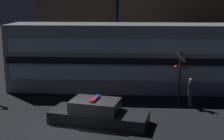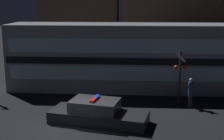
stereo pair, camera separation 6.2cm
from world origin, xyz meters
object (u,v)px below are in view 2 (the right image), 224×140
(police_car, at_px, (98,114))
(train, at_px, (122,57))
(crossing_signal_near, at_px, (180,74))
(pedestrian, at_px, (190,92))

(police_car, bearing_deg, train, 93.54)
(crossing_signal_near, bearing_deg, police_car, -143.87)
(police_car, distance_m, pedestrian, 5.64)
(crossing_signal_near, bearing_deg, train, 138.93)
(train, xyz_separation_m, police_car, (-0.95, -6.23, -1.73))
(train, distance_m, police_car, 6.53)
(police_car, xyz_separation_m, crossing_signal_near, (4.41, 3.22, 1.31))
(train, distance_m, pedestrian, 5.51)
(train, relative_size, crossing_signal_near, 4.78)
(police_car, height_order, crossing_signal_near, crossing_signal_near)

